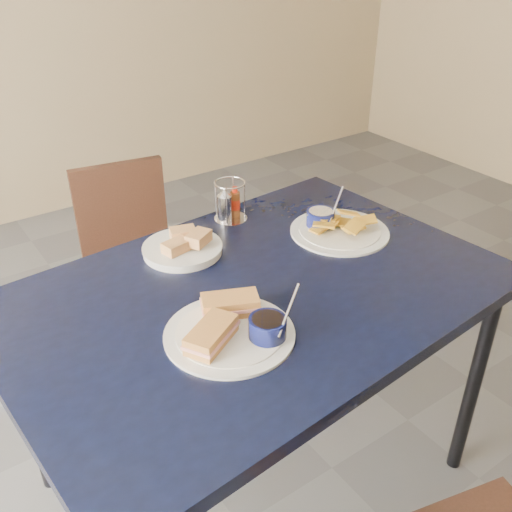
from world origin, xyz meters
TOP-DOWN VIEW (x-y plane):
  - dining_table at (0.15, 0.13)m, footprint 1.40×0.99m
  - chair_far at (0.15, 1.04)m, footprint 0.42×0.41m
  - sandwich_plate at (-0.01, 0.00)m, footprint 0.32×0.31m
  - plantain_plate at (0.54, 0.25)m, footprint 0.31×0.31m
  - bread_basket at (0.08, 0.41)m, footprint 0.23×0.23m
  - condiment_caddy at (0.31, 0.51)m, footprint 0.11×0.11m

SIDE VIEW (x-z plane):
  - chair_far at x=0.15m, z-range 0.06..0.84m
  - dining_table at x=0.15m, z-range 0.32..1.07m
  - plantain_plate at x=0.54m, z-range 0.71..0.83m
  - bread_basket at x=0.08m, z-range 0.74..0.80m
  - sandwich_plate at x=-0.01m, z-range 0.71..0.83m
  - condiment_caddy at x=0.31m, z-range 0.74..0.87m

